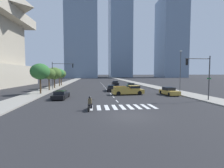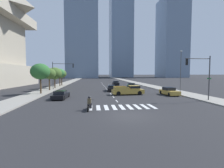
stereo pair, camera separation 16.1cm
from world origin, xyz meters
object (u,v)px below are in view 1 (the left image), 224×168
object	(u,v)px
street_tree_nearest	(40,72)
street_tree_second	(49,74)
motorcycle_lead	(90,105)
sedan_green_0	(131,86)
traffic_signal_near	(201,70)
street_lamp_east	(180,68)
sedan_black_2	(61,95)
street_tree_third	(54,73)
sedan_black_4	(115,83)
sedan_black_3	(111,88)
street_tree_fifth	(61,74)
street_tree_fourth	(59,73)
pickup_truck	(129,90)
sedan_gold_1	(169,91)
traffic_signal_far	(60,71)

from	to	relation	value
street_tree_nearest	street_tree_second	size ratio (longest dim) A/B	1.13
motorcycle_lead	sedan_green_0	distance (m)	27.56
traffic_signal_near	street_lamp_east	xyz separation A→B (m)	(2.49, 9.74, 0.55)
traffic_signal_near	street_tree_nearest	bearing A→B (deg)	-22.81
sedan_black_2	street_lamp_east	world-z (taller)	street_lamp_east
street_tree_third	motorcycle_lead	bearing A→B (deg)	-69.88
sedan_black_4	street_lamp_east	bearing A→B (deg)	26.68
sedan_black_3	street_tree_fifth	distance (m)	21.22
traffic_signal_near	street_tree_fourth	xyz separation A→B (m)	(-24.41, 27.62, -0.31)
traffic_signal_near	sedan_black_3	bearing A→B (deg)	-53.21
street_tree_second	street_lamp_east	bearing A→B (deg)	-13.78
motorcycle_lead	street_tree_third	distance (m)	27.06
pickup_truck	sedan_gold_1	world-z (taller)	pickup_truck
street_lamp_east	street_tree_third	bearing A→B (deg)	156.56
traffic_signal_far	street_tree_second	distance (m)	2.75
traffic_signal_near	sedan_black_2	bearing A→B (deg)	-12.91
street_tree_fifth	street_tree_nearest	bearing A→B (deg)	-90.00
traffic_signal_near	street_lamp_east	world-z (taller)	street_lamp_east
street_tree_second	street_tree_fourth	xyz separation A→B (m)	(0.00, 11.29, 0.19)
sedan_black_3	traffic_signal_near	xyz separation A→B (m)	(10.82, -14.47, 3.71)
pickup_truck	traffic_signal_far	xyz separation A→B (m)	(-13.94, 10.07, 3.68)
pickup_truck	sedan_black_2	distance (m)	11.88
pickup_truck	street_tree_fifth	xyz separation A→B (m)	(-16.10, 22.67, 2.89)
motorcycle_lead	traffic_signal_near	distance (m)	16.07
sedan_black_4	street_tree_fifth	size ratio (longest dim) A/B	0.96
sedan_green_0	sedan_black_3	distance (m)	9.45
sedan_black_4	sedan_black_3	bearing A→B (deg)	-9.04
sedan_gold_1	street_lamp_east	size ratio (longest dim) A/B	0.56
sedan_black_2	traffic_signal_far	size ratio (longest dim) A/B	0.76
pickup_truck	street_lamp_east	size ratio (longest dim) A/B	0.71
street_tree_third	pickup_truck	bearing A→B (deg)	-40.18
pickup_truck	traffic_signal_near	xyz separation A→B (m)	(8.30, -7.80, 3.48)
traffic_signal_near	sedan_black_4	bearing A→B (deg)	-76.47
sedan_gold_1	street_tree_second	world-z (taller)	street_tree_second
street_lamp_east	pickup_truck	bearing A→B (deg)	-169.81
sedan_black_3	street_tree_third	distance (m)	15.59
sedan_green_0	street_tree_fifth	size ratio (longest dim) A/B	0.91
sedan_green_0	sedan_gold_1	xyz separation A→B (m)	(3.37, -15.09, 0.06)
sedan_green_0	sedan_black_4	world-z (taller)	sedan_black_4
sedan_black_3	street_lamp_east	distance (m)	14.76
sedan_gold_1	street_tree_third	bearing A→B (deg)	-125.41
pickup_truck	street_tree_second	size ratio (longest dim) A/B	1.19
sedan_black_3	street_tree_fifth	world-z (taller)	street_tree_fifth
street_tree_nearest	sedan_green_0	bearing A→B (deg)	30.03
sedan_gold_1	sedan_black_2	xyz separation A→B (m)	(-18.39, -2.06, -0.06)
sedan_black_4	street_tree_third	world-z (taller)	street_tree_third
sedan_black_4	street_tree_third	xyz separation A→B (m)	(-16.84, -10.04, 3.20)
sedan_green_0	sedan_black_2	distance (m)	22.80
pickup_truck	street_tree_fifth	size ratio (longest dim) A/B	1.20
traffic_signal_near	street_tree_fifth	distance (m)	39.04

